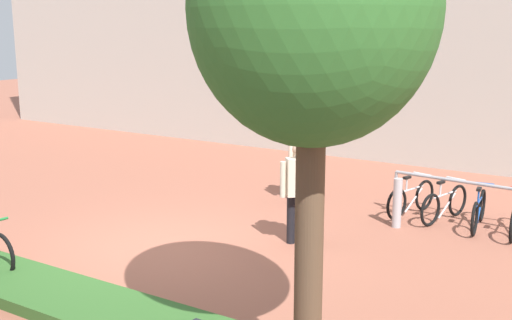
{
  "coord_description": "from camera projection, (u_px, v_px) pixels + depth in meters",
  "views": [
    {
      "loc": [
        6.57,
        -7.44,
        3.56
      ],
      "look_at": [
        0.45,
        2.32,
        1.1
      ],
      "focal_mm": 44.37,
      "sensor_mm": 36.0,
      "label": 1
    }
  ],
  "objects": [
    {
      "name": "ground_plane",
      "position": [
        157.0,
        248.0,
        10.32
      ],
      "size": [
        60.0,
        60.0,
        0.0
      ],
      "primitive_type": "plane",
      "color": "#9E5B47"
    },
    {
      "name": "planter_strip",
      "position": [
        14.0,
        282.0,
        8.75
      ],
      "size": [
        7.0,
        1.1,
        0.16
      ],
      "primitive_type": "cube",
      "color": "#336028",
      "rests_on": "ground"
    },
    {
      "name": "tree_sidewalk",
      "position": [
        313.0,
        13.0,
        5.64
      ],
      "size": [
        2.28,
        2.28,
        4.96
      ],
      "color": "brown",
      "rests_on": "ground"
    },
    {
      "name": "bike_rack_cluster",
      "position": [
        461.0,
        206.0,
        11.47
      ],
      "size": [
        2.65,
        1.7,
        0.83
      ],
      "color": "#99999E",
      "rests_on": "ground"
    },
    {
      "name": "bollard_steel",
      "position": [
        397.0,
        203.0,
        11.29
      ],
      "size": [
        0.16,
        0.16,
        0.9
      ],
      "primitive_type": "cylinder",
      "color": "#ADADB2",
      "rests_on": "ground"
    },
    {
      "name": "person_casual_tan",
      "position": [
        301.0,
        155.0,
        12.84
      ],
      "size": [
        0.42,
        0.55,
        1.72
      ],
      "color": "#383342",
      "rests_on": "ground"
    },
    {
      "name": "person_shirt_white",
      "position": [
        298.0,
        187.0,
        10.25
      ],
      "size": [
        0.47,
        0.45,
        1.72
      ],
      "color": "black",
      "rests_on": "ground"
    }
  ]
}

